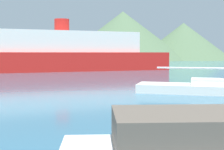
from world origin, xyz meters
name	(u,v)px	position (x,y,z in m)	size (l,w,h in m)	color
sailboat_inner	(215,87)	(6.20, 15.76, 0.39)	(8.41, 5.19, 11.06)	white
ferry_distant	(62,53)	(-2.15, 40.05, 2.13)	(27.63, 12.79, 6.44)	red
hill_east	(123,36)	(16.00, 95.56, 7.50)	(39.45, 39.45, 14.99)	#4C6647
hill_far_east	(183,41)	(36.01, 96.56, 5.93)	(30.90, 30.90, 11.86)	#4C6647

